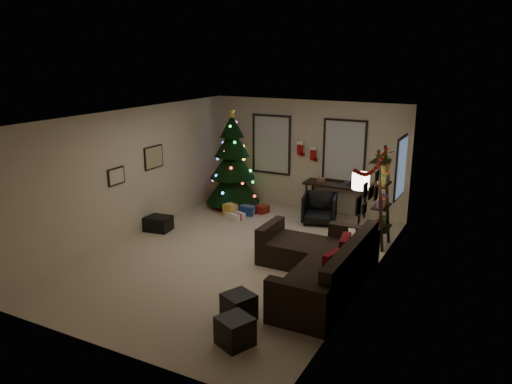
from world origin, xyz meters
TOP-DOWN VIEW (x-y plane):
  - floor at (0.00, 0.00)m, footprint 7.00×7.00m
  - ceiling at (0.00, 0.00)m, footprint 7.00×7.00m
  - wall_back at (0.00, 3.50)m, footprint 5.00×0.00m
  - wall_front at (0.00, -3.50)m, footprint 5.00×0.00m
  - wall_left at (-2.50, 0.00)m, footprint 0.00×7.00m
  - wall_right at (2.50, 0.00)m, footprint 0.00×7.00m
  - window_back_left at (-0.95, 3.47)m, footprint 1.05×0.06m
  - window_back_right at (0.95, 3.47)m, footprint 1.05×0.06m
  - window_right_wall at (2.47, 2.55)m, footprint 0.06×0.90m
  - christmas_tree at (-1.70, 2.78)m, footprint 1.36×1.36m
  - presents at (-1.30, 2.29)m, footprint 1.50×1.00m
  - sofa at (1.82, -0.34)m, footprint 2.01×2.91m
  - pillow_red_a at (2.21, -0.92)m, footprint 0.19×0.43m
  - pillow_red_b at (2.21, -0.30)m, footprint 0.22×0.51m
  - pillow_cream at (2.21, 0.09)m, footprint 0.24×0.43m
  - ottoman_near at (1.18, -2.01)m, footprint 0.54×0.54m
  - ottoman_far at (1.46, -2.62)m, footprint 0.55×0.55m
  - desk at (0.86, 3.22)m, footprint 1.50×0.53m
  - desk_chair at (0.71, 2.57)m, footprint 0.81×0.78m
  - bookshelf at (2.30, 1.79)m, footprint 0.30×0.59m
  - potted_plant at (2.30, 1.77)m, footprint 0.58×0.52m
  - floor_lamp at (1.95, 1.38)m, footprint 0.33×0.33m
  - art_map at (-2.48, 0.71)m, footprint 0.04×0.60m
  - art_abstract at (-2.48, -0.47)m, footprint 0.04×0.45m
  - gallery at (2.48, -0.07)m, footprint 0.03×1.25m
  - garland at (2.45, 0.17)m, footprint 0.08×1.90m
  - stocking_left at (-0.14, 3.40)m, footprint 0.20×0.05m
  - stocking_right at (0.19, 3.44)m, footprint 0.20×0.05m
  - storage_bin at (-2.30, 0.46)m, footprint 0.69×0.51m

SIDE VIEW (x-z plane):
  - floor at x=0.00m, z-range 0.00..0.00m
  - presents at x=-1.30m, z-range -0.03..0.27m
  - storage_bin at x=-2.30m, z-range 0.00..0.32m
  - ottoman_near at x=1.18m, z-range 0.00..0.39m
  - ottoman_far at x=1.46m, z-range 0.00..0.40m
  - sofa at x=1.82m, z-range -0.15..0.74m
  - desk_chair at x=0.71m, z-range 0.00..0.70m
  - pillow_cream at x=2.21m, z-range 0.42..0.84m
  - pillow_red_a at x=2.21m, z-range 0.43..0.85m
  - pillow_red_b at x=2.21m, z-range 0.39..0.89m
  - desk at x=0.86m, z-range 0.31..1.12m
  - bookshelf at x=2.30m, z-range -0.03..1.99m
  - christmas_tree at x=-1.70m, z-range -0.22..2.32m
  - floor_lamp at x=1.95m, z-range 0.53..2.10m
  - wall_left at x=-2.50m, z-range -2.15..4.85m
  - wall_right at x=2.50m, z-range -2.15..4.85m
  - wall_back at x=0.00m, z-range -1.15..3.85m
  - wall_front at x=0.00m, z-range -1.15..3.85m
  - art_abstract at x=-2.48m, z-range 1.23..1.58m
  - stocking_right at x=0.19m, z-range 1.25..1.61m
  - window_right_wall at x=2.47m, z-range 0.85..2.15m
  - stocking_left at x=-0.14m, z-range 1.36..1.72m
  - window_back_left at x=-0.95m, z-range 0.80..2.30m
  - window_back_right at x=0.95m, z-range 0.80..2.30m
  - gallery at x=2.48m, z-range 1.30..1.84m
  - art_map at x=-2.48m, z-range 1.33..1.83m
  - potted_plant at x=2.30m, z-range 1.56..2.13m
  - garland at x=2.45m, z-range 1.87..2.17m
  - ceiling at x=0.00m, z-range 2.70..2.70m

